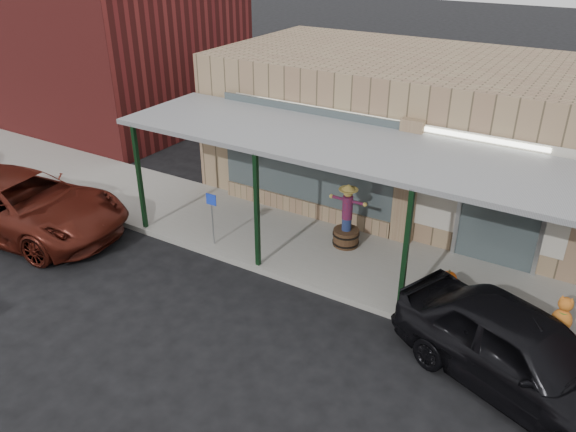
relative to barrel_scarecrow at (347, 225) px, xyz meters
The scene contains 10 objects.
ground 4.19m from the barrel_scarecrow, 84.16° to the right, with size 120.00×120.00×0.00m, color black.
sidewalk 0.92m from the barrel_scarecrow, 50.33° to the right, with size 40.00×3.20×0.15m, color gray.
storefront 4.30m from the barrel_scarecrow, 84.11° to the left, with size 12.00×6.25×4.20m.
awning 2.39m from the barrel_scarecrow, 52.38° to the right, with size 12.00×3.00×3.04m.
block_buildings_near 6.41m from the barrel_scarecrow, 64.54° to the left, with size 61.00×8.00×8.00m.
barrel_scarecrow is the anchor object (origin of this frame).
barrel_pumpkin 3.13m from the barrel_scarecrow, 19.63° to the right, with size 0.67×0.67×0.78m.
handicap_sign 3.40m from the barrel_scarecrow, 149.76° to the right, with size 0.29×0.04×1.40m.
parked_sedan 5.52m from the barrel_scarecrow, 30.63° to the right, with size 5.08×3.50×1.64m.
car_maroon 8.64m from the barrel_scarecrow, 155.19° to the right, with size 2.70×5.86×1.63m, color #531910.
Camera 1 is at (4.81, -7.31, 7.42)m, focal length 35.00 mm.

